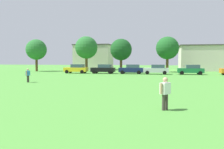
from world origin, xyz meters
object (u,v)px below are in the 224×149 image
at_px(parked_car_yellow_0, 76,69).
at_px(tree_far_right, 167,48).
at_px(parked_car_silver_3, 157,69).
at_px(tree_right, 121,50).
at_px(parked_car_green_4, 191,70).
at_px(parked_car_navy_2, 132,69).
at_px(tree_far_left, 36,50).
at_px(adult_bystander, 165,91).
at_px(tree_left, 86,48).
at_px(bystander_near_trees, 28,74).
at_px(parked_car_black_1, 103,69).

distance_m(parked_car_yellow_0, tree_far_right, 18.81).
height_order(parked_car_silver_3, tree_right, tree_right).
bearing_deg(parked_car_green_4, parked_car_navy_2, -0.71).
bearing_deg(tree_right, parked_car_yellow_0, -150.21).
xyz_separation_m(parked_car_yellow_0, parked_car_silver_3, (14.71, -0.14, 0.00)).
distance_m(parked_car_green_4, tree_far_left, 32.24).
distance_m(adult_bystander, tree_right, 35.90).
height_order(parked_car_yellow_0, tree_right, tree_right).
distance_m(tree_far_left, tree_right, 18.82).
relative_size(parked_car_silver_3, tree_far_right, 0.60).
bearing_deg(tree_left, tree_far_right, -0.72).
distance_m(adult_bystander, tree_far_right, 38.30).
relative_size(bystander_near_trees, tree_far_left, 0.22).
distance_m(parked_car_black_1, tree_far_left, 17.55).
height_order(parked_car_green_4, tree_far_right, tree_far_right).
bearing_deg(parked_car_yellow_0, parked_car_silver_3, 179.46).
relative_size(parked_car_navy_2, tree_left, 0.57).
bearing_deg(parked_car_yellow_0, bystander_near_trees, 92.64).
bearing_deg(parked_car_silver_3, adult_bystander, 91.85).
bearing_deg(parked_car_black_1, tree_far_left, -18.38).
bearing_deg(adult_bystander, tree_left, -119.90).
bearing_deg(adult_bystander, parked_car_green_4, -151.74).
relative_size(tree_far_left, tree_left, 0.91).
height_order(adult_bystander, bystander_near_trees, adult_bystander).
relative_size(parked_car_yellow_0, tree_far_left, 0.62).
height_order(bystander_near_trees, tree_left, tree_left).
distance_m(tree_far_left, tree_far_right, 27.87).
relative_size(parked_car_yellow_0, parked_car_silver_3, 1.00).
relative_size(parked_car_navy_2, tree_far_left, 0.62).
xyz_separation_m(bystander_near_trees, tree_right, (6.86, 22.61, 3.57)).
bearing_deg(tree_far_right, parked_car_navy_2, -130.52).
xyz_separation_m(adult_bystander, tree_left, (-16.21, 38.30, 4.14)).
bearing_deg(parked_car_yellow_0, tree_far_left, -26.36).
height_order(adult_bystander, parked_car_yellow_0, parked_car_yellow_0).
xyz_separation_m(adult_bystander, parked_car_green_4, (4.78, 30.50, -0.13)).
bearing_deg(bystander_near_trees, parked_car_silver_3, 142.22).
xyz_separation_m(parked_car_black_1, tree_far_right, (11.53, 7.58, 4.01)).
bearing_deg(adult_bystander, tree_far_right, -144.36).
bearing_deg(parked_car_silver_3, tree_far_left, -12.32).
relative_size(adult_bystander, tree_left, 0.22).
distance_m(bystander_near_trees, tree_right, 23.90).
relative_size(tree_right, tree_far_right, 0.92).
height_order(bystander_near_trees, parked_car_green_4, parked_car_green_4).
relative_size(bystander_near_trees, parked_car_yellow_0, 0.36).
bearing_deg(parked_car_black_1, tree_far_right, -146.67).
distance_m(parked_car_silver_3, tree_right, 9.11).
bearing_deg(tree_far_right, parked_car_silver_3, -104.27).
bearing_deg(tree_far_left, parked_car_yellow_0, -26.36).
distance_m(parked_car_black_1, tree_right, 6.18).
bearing_deg(parked_car_black_1, tree_left, -53.87).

